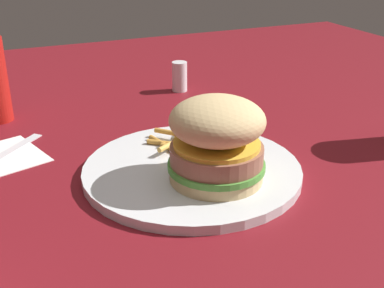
# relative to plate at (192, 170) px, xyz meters

# --- Properties ---
(ground_plane) EXTENTS (1.60, 1.60, 0.00)m
(ground_plane) POSITION_rel_plate_xyz_m (-0.01, 0.01, -0.01)
(ground_plane) COLOR maroon
(plate) EXTENTS (0.27, 0.27, 0.01)m
(plate) POSITION_rel_plate_xyz_m (0.00, 0.00, 0.00)
(plate) COLOR silver
(plate) RESTS_ON ground_plane
(sandwich) EXTENTS (0.11, 0.11, 0.10)m
(sandwich) POSITION_rel_plate_xyz_m (-0.01, 0.04, 0.06)
(sandwich) COLOR tan
(sandwich) RESTS_ON plate
(fries_pile) EXTENTS (0.07, 0.10, 0.01)m
(fries_pile) POSITION_rel_plate_xyz_m (-0.00, -0.07, 0.01)
(fries_pile) COLOR gold
(fries_pile) RESTS_ON plate
(salt_shaker) EXTENTS (0.03, 0.03, 0.06)m
(salt_shaker) POSITION_rel_plate_xyz_m (-0.11, -0.32, 0.02)
(salt_shaker) COLOR white
(salt_shaker) RESTS_ON ground_plane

